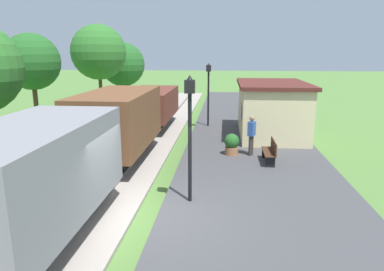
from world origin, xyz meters
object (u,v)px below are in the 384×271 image
potted_planter (232,144)px  freight_train (115,128)px  lamp_post_near (190,116)px  tree_trackside_far (32,62)px  bench_down_platform (252,110)px  lamp_post_far (208,83)px  tree_field_distant (123,65)px  person_waiting (251,134)px  tree_field_left (99,52)px  bench_near_hut (270,151)px  station_hut (271,109)px

potted_planter → freight_train: bearing=-164.9°
lamp_post_near → tree_trackside_far: size_ratio=0.65×
bench_down_platform → tree_trackside_far: bearing=-165.5°
bench_down_platform → lamp_post_near: bearing=-101.4°
lamp_post_near → lamp_post_far: (0.00, 10.90, 0.00)m
tree_field_distant → bench_down_platform: bearing=-39.9°
freight_train → person_waiting: bearing=12.9°
tree_trackside_far → tree_field_left: tree_field_left is taller
bench_near_hut → lamp_post_near: size_ratio=0.41×
bench_near_hut → lamp_post_near: 5.29m
station_hut → tree_field_left: bearing=145.8°
lamp_post_far → tree_field_distant: 15.61m
lamp_post_near → tree_field_distant: bearing=110.4°
tree_trackside_far → bench_down_platform: bearing=14.5°
tree_field_left → station_hut: bearing=-34.2°
station_hut → lamp_post_near: lamp_post_near is taller
bench_near_hut → person_waiting: (-0.69, 0.97, 0.46)m
potted_planter → lamp_post_far: size_ratio=0.25×
freight_train → lamp_post_near: (3.39, -3.68, 1.20)m
bench_down_platform → tree_field_left: size_ratio=0.23×
person_waiting → potted_planter: size_ratio=1.87×
person_waiting → lamp_post_far: 6.53m
potted_planter → lamp_post_near: size_ratio=0.25×
freight_train → tree_field_left: (-5.40, 13.55, 2.93)m
lamp_post_far → tree_trackside_far: 10.56m
freight_train → tree_field_distant: size_ratio=3.55×
station_hut → potted_planter: 4.59m
station_hut → person_waiting: 4.21m
station_hut → tree_field_distant: 19.32m
person_waiting → bench_down_platform: bearing=-69.6°
lamp_post_far → bench_near_hut: bearing=-67.9°
lamp_post_far → tree_field_left: (-8.79, 6.32, 1.72)m
lamp_post_far → bench_down_platform: bearing=47.7°
station_hut → tree_trackside_far: (-13.90, 1.64, 2.32)m
person_waiting → lamp_post_far: bearing=-45.6°
person_waiting → lamp_post_near: 5.62m
person_waiting → tree_field_left: (-10.91, 12.28, 3.34)m
bench_down_platform → potted_planter: potted_planter is taller
tree_trackside_far → tree_field_distant: 13.31m
bench_near_hut → bench_down_platform: (0.00, 10.02, 0.00)m
tree_trackside_far → tree_field_left: (1.70, 6.67, 0.55)m
bench_near_hut → lamp_post_near: lamp_post_near is taller
person_waiting → tree_trackside_far: size_ratio=0.30×
person_waiting → tree_field_left: tree_field_left is taller
lamp_post_near → lamp_post_far: same height
station_hut → person_waiting: bearing=-108.0°
tree_field_left → potted_planter: bearing=-50.6°
lamp_post_near → potted_planter: bearing=75.2°
bench_near_hut → bench_down_platform: size_ratio=1.00×
freight_train → person_waiting: size_ratio=11.35×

